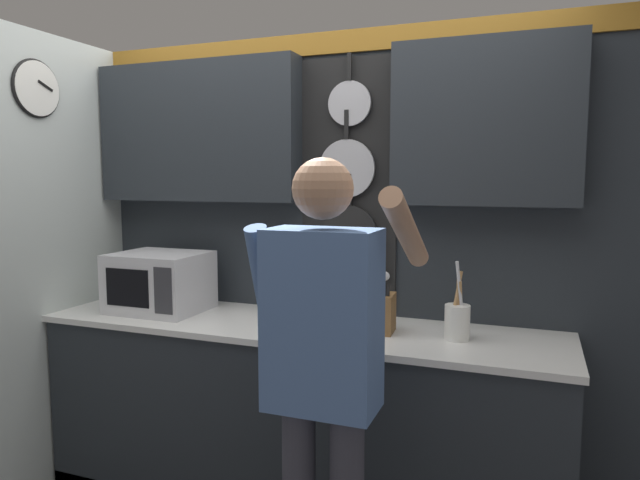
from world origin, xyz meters
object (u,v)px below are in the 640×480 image
microwave (160,282)px  person (324,357)px  knife_block (382,312)px  utensil_crock (457,320)px

microwave → person: size_ratio=0.27×
knife_block → person: size_ratio=0.15×
knife_block → microwave: bearing=-180.0°
microwave → person: 1.36m
utensil_crock → knife_block: bearing=-179.8°
microwave → person: bearing=-30.2°
knife_block → utensil_crock: size_ratio=0.71×
knife_block → utensil_crock: (0.34, 0.00, -0.01)m
knife_block → person: (-0.03, -0.68, -0.00)m
utensil_crock → person: (-0.36, -0.69, 0.00)m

